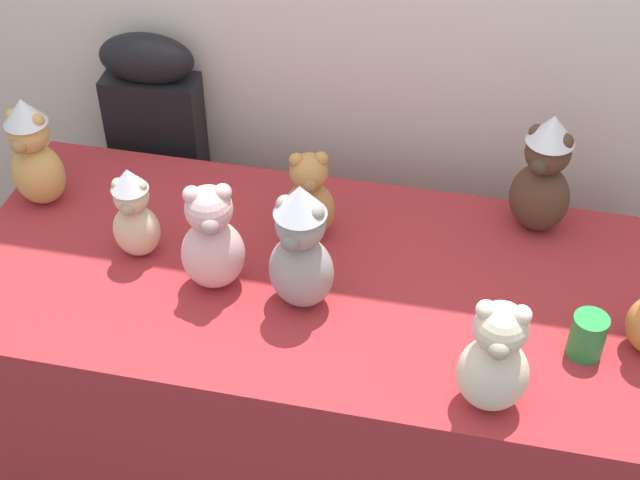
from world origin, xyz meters
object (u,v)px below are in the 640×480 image
object	(u,v)px
teddy_bear_cream	(495,360)
teddy_bear_honey	(33,153)
instrument_case	(164,186)
teddy_bear_caramel	(309,198)
display_table	(320,378)
party_cup_green	(587,336)
teddy_bear_ash	(301,248)
teddy_bear_sand	(134,214)
teddy_bear_blush	(212,240)
teddy_bear_cocoa	(543,175)

from	to	relation	value
teddy_bear_cream	teddy_bear_honey	bearing A→B (deg)	159.62
instrument_case	teddy_bear_caramel	world-z (taller)	instrument_case
display_table	teddy_bear_cream	world-z (taller)	teddy_bear_cream
teddy_bear_honey	party_cup_green	size ratio (longest dim) A/B	2.92
party_cup_green	teddy_bear_caramel	bearing A→B (deg)	158.56
instrument_case	teddy_bear_ash	world-z (taller)	teddy_bear_ash
party_cup_green	teddy_bear_sand	bearing A→B (deg)	174.10
teddy_bear_blush	teddy_bear_sand	size ratio (longest dim) A/B	1.14
instrument_case	teddy_bear_sand	distance (m)	0.66
teddy_bear_cream	party_cup_green	bearing A→B (deg)	43.22
instrument_case	party_cup_green	world-z (taller)	instrument_case
instrument_case	teddy_bear_caramel	distance (m)	0.76
teddy_bear_ash	teddy_bear_blush	distance (m)	0.22
instrument_case	teddy_bear_cocoa	distance (m)	1.21
teddy_bear_blush	teddy_bear_ash	bearing A→B (deg)	-23.35
teddy_bear_caramel	teddy_bear_honey	bearing A→B (deg)	163.86
teddy_bear_sand	teddy_bear_caramel	size ratio (longest dim) A/B	1.02
teddy_bear_sand	teddy_bear_cream	size ratio (longest dim) A/B	0.88
teddy_bear_blush	teddy_bear_cocoa	world-z (taller)	teddy_bear_cocoa
teddy_bear_blush	teddy_bear_cream	xyz separation A→B (m)	(0.68, -0.24, -0.00)
display_table	teddy_bear_ash	distance (m)	0.56
teddy_bear_ash	party_cup_green	bearing A→B (deg)	9.41
party_cup_green	display_table	bearing A→B (deg)	169.24
teddy_bear_ash	teddy_bear_cocoa	xyz separation A→B (m)	(0.53, 0.40, -0.00)
teddy_bear_ash	teddy_bear_cocoa	size ratio (longest dim) A/B	1.01
instrument_case	party_cup_green	size ratio (longest dim) A/B	9.81
teddy_bear_blush	teddy_bear_cocoa	distance (m)	0.85
display_table	teddy_bear_blush	xyz separation A→B (m)	(-0.24, -0.08, 0.52)
teddy_bear_honey	teddy_bear_caramel	bearing A→B (deg)	6.53
teddy_bear_ash	teddy_bear_blush	xyz separation A→B (m)	(-0.22, 0.02, -0.03)
teddy_bear_sand	party_cup_green	size ratio (longest dim) A/B	2.38
instrument_case	teddy_bear_honey	distance (m)	0.58
instrument_case	teddy_bear_cream	size ratio (longest dim) A/B	3.65
teddy_bear_ash	teddy_bear_caramel	bearing A→B (deg)	110.19
instrument_case	teddy_bear_sand	bearing A→B (deg)	-76.75
teddy_bear_blush	teddy_bear_cream	distance (m)	0.72
teddy_bear_ash	teddy_bear_honey	xyz separation A→B (m)	(-0.77, 0.23, -0.01)
instrument_case	party_cup_green	bearing A→B (deg)	-30.07
display_table	teddy_bear_sand	distance (m)	0.69
teddy_bear_cocoa	teddy_bear_cream	xyz separation A→B (m)	(-0.07, -0.62, -0.03)
teddy_bear_blush	teddy_bear_cream	bearing A→B (deg)	-38.15
display_table	teddy_bear_caramel	distance (m)	0.53
display_table	teddy_bear_sand	xyz separation A→B (m)	(-0.47, -0.01, 0.51)
instrument_case	teddy_bear_cocoa	bearing A→B (deg)	-13.88
instrument_case	teddy_bear_blush	xyz separation A→B (m)	(0.37, -0.61, 0.36)
teddy_bear_cocoa	instrument_case	bearing A→B (deg)	-170.95
teddy_bear_sand	teddy_bear_honey	bearing A→B (deg)	150.17
display_table	teddy_bear_cocoa	distance (m)	0.81
teddy_bear_ash	teddy_bear_blush	bearing A→B (deg)	-172.50
teddy_bear_caramel	teddy_bear_cream	distance (m)	0.68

